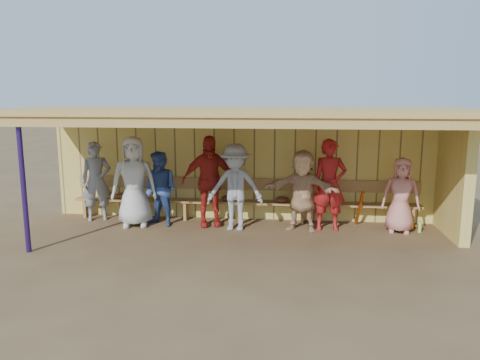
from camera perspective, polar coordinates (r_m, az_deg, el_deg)
name	(u,v)px	position (r m, az deg, el deg)	size (l,w,h in m)	color
ground	(238,235)	(9.39, -0.22, -6.70)	(90.00, 90.00, 0.00)	brown
player_a	(96,181)	(10.77, -17.11, -0.14)	(0.64, 0.42, 1.75)	gray
player_b	(134,181)	(10.07, -12.81, -0.18)	(0.94, 0.61, 1.91)	silver
player_c	(161,189)	(10.01, -9.65, -1.08)	(0.77, 0.60, 1.59)	#334C8D
player_d	(209,181)	(9.86, -3.83, -0.13)	(1.13, 0.47, 1.93)	#B1241C
player_e	(235,187)	(9.56, -0.58, -0.90)	(1.15, 0.66, 1.78)	gray
player_f	(302,190)	(9.61, 7.60, -1.27)	(1.54, 0.49, 1.66)	tan
player_g	(329,185)	(9.71, 10.85, -0.60)	(0.69, 0.45, 1.88)	#A81B1A
player_h	(401,195)	(9.93, 19.02, -1.77)	(0.75, 0.49, 1.53)	tan
dugout_structure	(260,147)	(9.68, 2.50, 4.07)	(8.80, 3.20, 2.50)	#E4CA61
bench	(244,197)	(10.33, 0.44, -2.09)	(7.60, 0.34, 0.93)	#B0864B
dugout_equipment	(239,200)	(10.22, -0.07, -2.44)	(6.57, 0.62, 0.80)	orange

